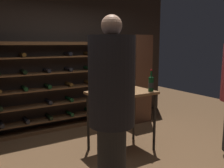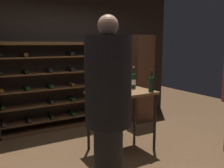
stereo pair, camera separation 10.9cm
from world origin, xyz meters
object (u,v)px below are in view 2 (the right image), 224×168
Objects in this scene: wine_rack at (60,86)px; display_cabinet at (141,79)px; tasting_table at (122,99)px; wine_glass_stemmed_left at (118,85)px; wine_bottle_gold_foil at (133,80)px; wine_bottle_green_slim at (151,84)px; wine_bottle_red_label at (129,84)px; person_bystander_red_print at (108,103)px.

display_cabinet reaches higher than wine_rack.
tasting_table is 7.76× the size of wine_glass_stemmed_left.
wine_bottle_gold_foil reaches higher than tasting_table.
wine_rack is 7.07× the size of wine_bottle_green_slim.
wine_bottle_green_slim is 0.38m from wine_bottle_gold_foil.
wine_rack is 6.69× the size of wine_bottle_gold_foil.
wine_bottle_gold_foil is at bearing 101.22° from wine_bottle_green_slim.
wine_rack is at bearing 108.73° from wine_glass_stemmed_left.
wine_bottle_gold_foil is at bearing 24.27° from tasting_table.
display_cabinet is 1.69m from wine_bottle_red_label.
wine_rack is 6.71× the size of wine_bottle_red_label.
wine_glass_stemmed_left is (-0.32, -0.05, -0.04)m from wine_bottle_gold_foil.
tasting_table is 0.30m from wine_bottle_red_label.
person_bystander_red_print reaches higher than wine_bottle_green_slim.
wine_bottle_red_label and wine_bottle_gold_foil have the same top height.
wine_bottle_red_label is 1.05× the size of wine_bottle_green_slim.
tasting_table is at bearing -91.81° from wine_glass_stemmed_left.
wine_bottle_red_label is (0.04, -0.15, 0.26)m from tasting_table.
display_cabinet is (2.00, 2.09, -0.15)m from person_bystander_red_print.
wine_bottle_green_slim is 0.95× the size of wine_bottle_gold_foil.
display_cabinet reaches higher than wine_bottle_gold_foil.
wine_bottle_green_slim is (-0.79, -1.30, 0.15)m from display_cabinet.
wine_bottle_green_slim is 2.67× the size of wine_glass_stemmed_left.
wine_rack reaches higher than tasting_table.
wine_bottle_gold_foil is at bearing -59.73° from wine_rack.
wine_bottle_red_label is at bearing 167.21° from wine_bottle_green_slim.
wine_rack is 1.61m from tasting_table.
wine_rack is 1.52m from wine_glass_stemmed_left.
display_cabinet is 14.52× the size of wine_glass_stemmed_left.
wine_bottle_red_label is 2.82× the size of wine_glass_stemmed_left.
person_bystander_red_print is 2.90m from display_cabinet.
wine_bottle_green_slim is 0.52m from wine_glass_stemmed_left.
tasting_table is at bearing -72.53° from wine_rack.
wine_bottle_gold_foil is (-0.07, 0.38, 0.01)m from wine_bottle_green_slim.
wine_bottle_green_slim is at bearing -121.16° from display_cabinet.
wine_bottle_red_label is 0.37m from wine_bottle_green_slim.
tasting_table is at bearing -13.55° from person_bystander_red_print.
wine_bottle_red_label reaches higher than wine_bottle_green_slim.
person_bystander_red_print reaches higher than display_cabinet.
wine_glass_stemmed_left is at bearing -71.27° from wine_rack.
person_bystander_red_print is 5.43× the size of wine_bottle_gold_foil.
wine_rack is at bearing 164.77° from display_cabinet.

